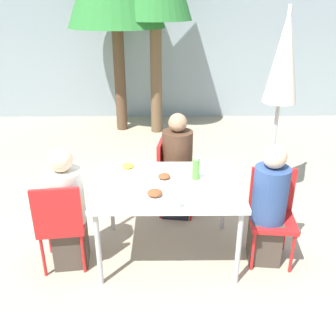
{
  "coord_description": "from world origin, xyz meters",
  "views": [
    {
      "loc": [
        -0.03,
        -2.96,
        2.24
      ],
      "look_at": [
        0.0,
        0.0,
        0.9
      ],
      "focal_mm": 40.0,
      "sensor_mm": 36.0,
      "label": 1
    }
  ],
  "objects_px": {
    "drinking_cup": "(176,203)",
    "closed_umbrella": "(283,65)",
    "person_right": "(268,208)",
    "person_far": "(177,169)",
    "bottle": "(196,169)",
    "chair_far": "(170,172)",
    "chair_left": "(61,220)",
    "salad_bowl": "(205,167)",
    "chair_right": "(272,209)",
    "person_left": "(67,212)"
  },
  "relations": [
    {
      "from": "drinking_cup",
      "to": "closed_umbrella",
      "type": "bearing_deg",
      "value": 51.72
    },
    {
      "from": "person_right",
      "to": "drinking_cup",
      "type": "bearing_deg",
      "value": 27.35
    },
    {
      "from": "person_far",
      "to": "drinking_cup",
      "type": "relative_size",
      "value": 13.97
    },
    {
      "from": "bottle",
      "to": "drinking_cup",
      "type": "relative_size",
      "value": 2.48
    },
    {
      "from": "chair_far",
      "to": "chair_left",
      "type": "bearing_deg",
      "value": -35.83
    },
    {
      "from": "closed_umbrella",
      "to": "drinking_cup",
      "type": "xyz_separation_m",
      "value": [
        -1.17,
        -1.48,
        -0.82
      ]
    },
    {
      "from": "bottle",
      "to": "salad_bowl",
      "type": "bearing_deg",
      "value": 64.98
    },
    {
      "from": "chair_right",
      "to": "bottle",
      "type": "distance_m",
      "value": 0.79
    },
    {
      "from": "chair_left",
      "to": "bottle",
      "type": "distance_m",
      "value": 1.26
    },
    {
      "from": "chair_far",
      "to": "bottle",
      "type": "distance_m",
      "value": 0.82
    },
    {
      "from": "person_left",
      "to": "chair_right",
      "type": "bearing_deg",
      "value": -4.38
    },
    {
      "from": "drinking_cup",
      "to": "chair_left",
      "type": "bearing_deg",
      "value": 167.56
    },
    {
      "from": "person_left",
      "to": "chair_far",
      "type": "height_order",
      "value": "person_left"
    },
    {
      "from": "person_right",
      "to": "closed_umbrella",
      "type": "distance_m",
      "value": 1.61
    },
    {
      "from": "salad_bowl",
      "to": "bottle",
      "type": "bearing_deg",
      "value": -115.02
    },
    {
      "from": "chair_far",
      "to": "bottle",
      "type": "height_order",
      "value": "bottle"
    },
    {
      "from": "chair_left",
      "to": "person_right",
      "type": "xyz_separation_m",
      "value": [
        1.82,
        0.11,
        0.05
      ]
    },
    {
      "from": "person_far",
      "to": "salad_bowl",
      "type": "distance_m",
      "value": 0.53
    },
    {
      "from": "chair_left",
      "to": "salad_bowl",
      "type": "distance_m",
      "value": 1.41
    },
    {
      "from": "closed_umbrella",
      "to": "salad_bowl",
      "type": "height_order",
      "value": "closed_umbrella"
    },
    {
      "from": "person_right",
      "to": "closed_umbrella",
      "type": "height_order",
      "value": "closed_umbrella"
    },
    {
      "from": "chair_far",
      "to": "closed_umbrella",
      "type": "distance_m",
      "value": 1.65
    },
    {
      "from": "person_left",
      "to": "drinking_cup",
      "type": "distance_m",
      "value": 1.03
    },
    {
      "from": "bottle",
      "to": "person_left",
      "type": "bearing_deg",
      "value": -170.06
    },
    {
      "from": "chair_right",
      "to": "closed_umbrella",
      "type": "distance_m",
      "value": 1.58
    },
    {
      "from": "chair_left",
      "to": "chair_right",
      "type": "xyz_separation_m",
      "value": [
        1.88,
        0.18,
        0.0
      ]
    },
    {
      "from": "person_right",
      "to": "chair_far",
      "type": "relative_size",
      "value": 1.33
    },
    {
      "from": "person_far",
      "to": "salad_bowl",
      "type": "bearing_deg",
      "value": 38.78
    },
    {
      "from": "chair_far",
      "to": "person_far",
      "type": "bearing_deg",
      "value": 58.11
    },
    {
      "from": "person_right",
      "to": "person_far",
      "type": "bearing_deg",
      "value": -40.42
    },
    {
      "from": "chair_left",
      "to": "closed_umbrella",
      "type": "xyz_separation_m",
      "value": [
        2.16,
        1.26,
        1.11
      ]
    },
    {
      "from": "chair_right",
      "to": "bottle",
      "type": "bearing_deg",
      "value": -2.5
    },
    {
      "from": "chair_right",
      "to": "chair_far",
      "type": "height_order",
      "value": "same"
    },
    {
      "from": "person_left",
      "to": "person_right",
      "type": "distance_m",
      "value": 1.78
    },
    {
      "from": "closed_umbrella",
      "to": "drinking_cup",
      "type": "height_order",
      "value": "closed_umbrella"
    },
    {
      "from": "salad_bowl",
      "to": "person_right",
      "type": "bearing_deg",
      "value": -36.92
    },
    {
      "from": "bottle",
      "to": "closed_umbrella",
      "type": "bearing_deg",
      "value": 45.02
    },
    {
      "from": "person_right",
      "to": "person_far",
      "type": "distance_m",
      "value": 1.14
    },
    {
      "from": "person_left",
      "to": "person_far",
      "type": "bearing_deg",
      "value": 32.89
    },
    {
      "from": "person_left",
      "to": "person_right",
      "type": "bearing_deg",
      "value": -6.69
    },
    {
      "from": "chair_right",
      "to": "drinking_cup",
      "type": "xyz_separation_m",
      "value": [
        -0.89,
        -0.4,
        0.29
      ]
    },
    {
      "from": "person_far",
      "to": "salad_bowl",
      "type": "relative_size",
      "value": 8.16
    },
    {
      "from": "person_left",
      "to": "chair_right",
      "type": "xyz_separation_m",
      "value": [
        1.84,
        0.1,
        -0.03
      ]
    },
    {
      "from": "drinking_cup",
      "to": "salad_bowl",
      "type": "height_order",
      "value": "drinking_cup"
    },
    {
      "from": "chair_left",
      "to": "person_right",
      "type": "relative_size",
      "value": 0.75
    },
    {
      "from": "chair_right",
      "to": "chair_far",
      "type": "distance_m",
      "value": 1.22
    },
    {
      "from": "person_left",
      "to": "closed_umbrella",
      "type": "bearing_deg",
      "value": 21.72
    },
    {
      "from": "person_left",
      "to": "closed_umbrella",
      "type": "height_order",
      "value": "closed_umbrella"
    },
    {
      "from": "person_right",
      "to": "chair_far",
      "type": "xyz_separation_m",
      "value": [
        -0.85,
        0.88,
        -0.05
      ]
    },
    {
      "from": "chair_left",
      "to": "person_far",
      "type": "height_order",
      "value": "person_far"
    }
  ]
}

